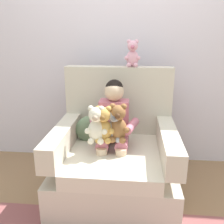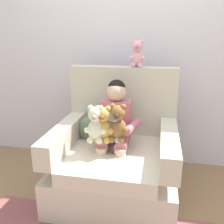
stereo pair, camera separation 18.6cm
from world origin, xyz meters
The scene contains 10 objects.
ground_plane centered at (0.00, 0.00, 0.00)m, with size 8.00×8.00×0.00m, color #936D4C.
back_wall centered at (0.00, 0.77, 1.30)m, with size 6.00×0.10×2.60m, color silver.
armchair centered at (0.00, 0.06, 0.33)m, with size 1.03×0.98×1.11m.
seated_child centered at (-0.02, 0.08, 0.66)m, with size 0.45×0.39×0.82m.
plush_brown centered at (0.03, -0.07, 0.71)m, with size 0.19×0.16×0.32m.
plush_honey centered at (-0.09, -0.10, 0.70)m, with size 0.18×0.15×0.31m.
plush_grey centered at (0.00, -0.07, 0.69)m, with size 0.17×0.14×0.29m.
plush_cream centered at (-0.14, -0.11, 0.70)m, with size 0.18×0.15×0.31m.
plush_pink_on_backrest centered at (0.13, 0.41, 1.23)m, with size 0.15×0.12×0.25m.
throw_pillow centered at (-0.26, 0.18, 0.55)m, with size 0.26×0.12×0.26m, color slate.
Camera 2 is at (0.35, -1.93, 1.40)m, focal length 39.68 mm.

